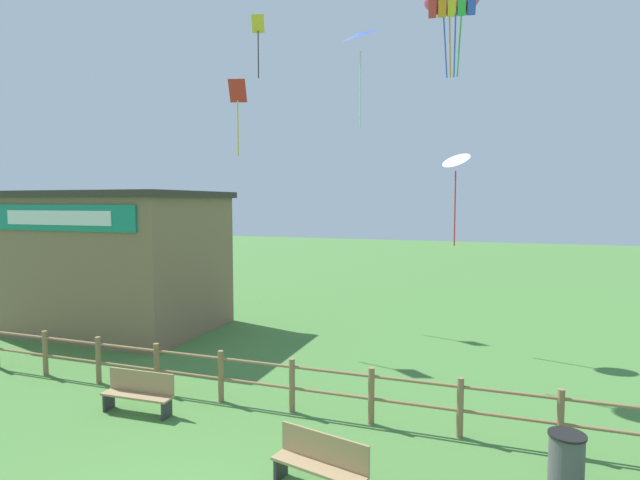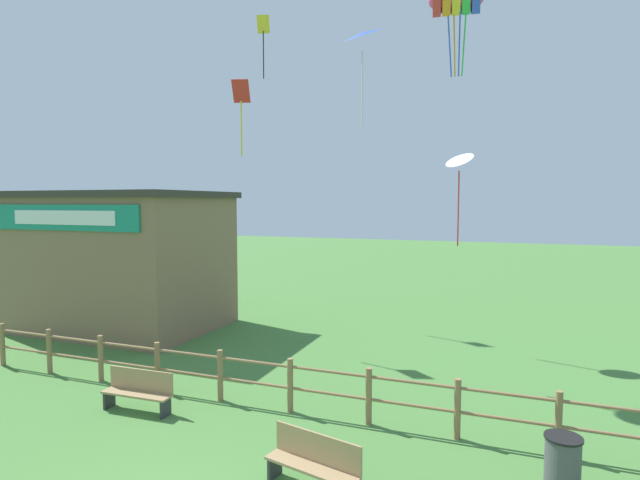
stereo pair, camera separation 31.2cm
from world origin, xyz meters
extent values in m
cylinder|color=olive|center=(-7.68, 5.56, 0.65)|extent=(0.14, 0.14, 1.29)
cylinder|color=olive|center=(-5.76, 5.56, 0.65)|extent=(0.14, 0.14, 1.29)
cylinder|color=olive|center=(-3.84, 5.56, 0.65)|extent=(0.14, 0.14, 1.29)
cylinder|color=olive|center=(-1.92, 5.56, 0.65)|extent=(0.14, 0.14, 1.29)
cylinder|color=olive|center=(0.00, 5.56, 0.65)|extent=(0.14, 0.14, 1.29)
cylinder|color=olive|center=(1.92, 5.56, 0.65)|extent=(0.14, 0.14, 1.29)
cylinder|color=olive|center=(3.84, 5.56, 0.65)|extent=(0.14, 0.14, 1.29)
cylinder|color=olive|center=(5.76, 5.56, 0.65)|extent=(0.14, 0.14, 1.29)
cylinder|color=olive|center=(0.00, 5.56, 1.10)|extent=(19.21, 0.07, 0.07)
cylinder|color=olive|center=(0.00, 5.56, 0.58)|extent=(19.21, 0.07, 0.07)
cube|color=#84664C|center=(-9.67, 10.68, 2.57)|extent=(7.62, 5.15, 5.14)
cube|color=#38332D|center=(-9.67, 10.68, 5.26)|extent=(7.92, 5.45, 0.24)
cube|color=#197F6B|center=(-9.67, 8.06, 4.44)|extent=(6.48, 0.08, 0.90)
cube|color=silver|center=(-9.67, 8.01, 4.44)|extent=(4.57, 0.04, 0.49)
cube|color=#9E7F56|center=(1.68, 2.68, 0.43)|extent=(1.82, 0.80, 0.05)
cube|color=#9E7F56|center=(1.72, 2.85, 0.72)|extent=(1.74, 0.45, 0.52)
cube|color=#2D2D33|center=(0.90, 2.86, 0.20)|extent=(0.14, 0.36, 0.41)
cube|color=#9E7F56|center=(-3.41, 4.27, 0.43)|extent=(1.79, 0.46, 0.05)
cube|color=#9E7F56|center=(-3.42, 4.45, 0.72)|extent=(1.77, 0.11, 0.52)
cube|color=#2D2D33|center=(-4.22, 4.24, 0.20)|extent=(0.07, 0.36, 0.41)
cube|color=#2D2D33|center=(-2.61, 4.29, 0.20)|extent=(0.07, 0.36, 0.41)
cylinder|color=#4C4C51|center=(5.74, 4.40, 0.43)|extent=(0.60, 0.60, 0.86)
cylinder|color=black|center=(5.74, 4.40, 0.88)|extent=(0.64, 0.64, 0.04)
cube|color=red|center=(1.99, 14.87, 12.63)|extent=(0.47, 1.53, 1.51)
cube|color=orange|center=(2.34, 14.91, 12.63)|extent=(0.47, 1.53, 1.51)
cylinder|color=blue|center=(2.49, 14.78, 10.91)|extent=(0.21, 0.37, 2.38)
cylinder|color=orange|center=(2.67, 14.77, 10.91)|extent=(0.11, 0.39, 2.38)
cylinder|color=blue|center=(2.85, 14.78, 10.91)|extent=(0.11, 0.39, 2.38)
cylinder|color=green|center=(3.01, 14.80, 10.91)|extent=(0.21, 0.37, 2.38)
cube|color=red|center=(-4.38, 11.12, 8.96)|extent=(0.71, 0.60, 0.75)
cylinder|color=yellow|center=(-4.38, 11.12, 7.64)|extent=(0.05, 0.05, 1.96)
cone|color=blue|center=(0.37, 10.32, 10.17)|extent=(1.72, 1.69, 0.62)
cylinder|color=silver|center=(0.37, 10.32, 8.46)|extent=(0.05, 0.05, 2.37)
cube|color=yellow|center=(-5.85, 15.80, 12.99)|extent=(0.61, 0.39, 0.75)
cylinder|color=black|center=(-5.85, 15.80, 11.63)|extent=(0.05, 0.05, 2.09)
cone|color=white|center=(3.13, 12.67, 6.43)|extent=(1.29, 1.26, 0.57)
cylinder|color=red|center=(3.13, 12.67, 4.76)|extent=(0.05, 0.05, 2.57)
camera|label=1|loc=(4.43, -5.07, 4.98)|focal=28.00mm
camera|label=2|loc=(4.73, -4.96, 4.98)|focal=28.00mm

